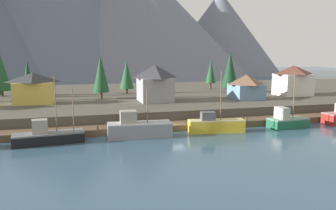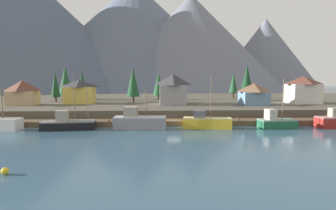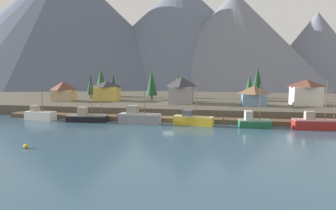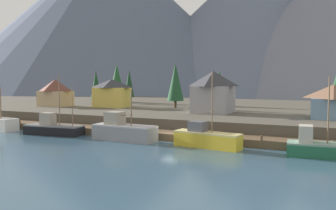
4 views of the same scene
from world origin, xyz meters
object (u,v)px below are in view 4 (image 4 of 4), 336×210
Objects in this scene: fishing_boat_green at (316,147)px; house_blue at (333,101)px; conifer_mid_right at (96,85)px; house_tan at (55,92)px; conifer_back_left at (129,83)px; fishing_boat_grey at (123,131)px; conifer_centre at (117,80)px; fishing_boat_black at (53,128)px; conifer_mid_left at (219,85)px; house_yellow at (112,93)px; fishing_boat_yellow at (206,138)px; house_grey at (213,92)px; conifer_back_right at (175,82)px.

fishing_boat_green is 17.46m from house_blue.
house_blue is at bearing -10.81° from conifer_mid_right.
house_tan is 17.14m from conifer_back_left.
conifer_centre is at bearing 127.47° from fishing_boat_grey.
fishing_boat_black is at bearing -175.69° from fishing_boat_grey.
fishing_boat_green is at bearing -57.97° from conifer_mid_left.
conifer_mid_left is (19.59, 12.05, 1.50)m from house_yellow.
conifer_mid_left reaches higher than house_blue.
fishing_boat_black is 36.91m from fishing_boat_green.
conifer_mid_right reaches higher than fishing_boat_yellow.
house_yellow reaches higher than house_blue.
fishing_boat_yellow is 0.96× the size of conifer_centre.
house_blue is 53.67m from conifer_centre.
fishing_boat_green is 1.11× the size of conifer_mid_right.
house_grey is at bearing 128.61° from fishing_boat_green.
house_blue is at bearing -18.70° from conifer_back_left.
conifer_mid_left is at bearing 113.02° from fishing_boat_yellow.
conifer_back_right is (-6.70, -8.37, 0.81)m from conifer_mid_left.
house_yellow is (-40.50, 21.38, 4.42)m from fishing_boat_green.
conifer_mid_right is 20.61m from conifer_back_right.
house_yellow is (-27.93, 21.36, 4.35)m from fishing_boat_yellow.
conifer_back_right reaches higher than house_yellow.
conifer_mid_left is (16.00, 33.57, 6.02)m from fishing_boat_black.
conifer_mid_left is (3.67, 33.45, 5.66)m from fishing_boat_grey.
house_yellow is 9.31m from conifer_mid_right.
conifer_mid_right is (-48.16, 26.42, 6.01)m from fishing_boat_green.
conifer_centre is (4.46, 17.43, 2.52)m from house_tan.
house_tan is 0.82× the size of conifer_mid_right.
fishing_boat_grey is 1.27× the size of house_grey.
conifer_back_left is at bearing 161.30° from house_blue.
conifer_centre is at bearing 144.12° from fishing_boat_yellow.
fishing_boat_grey is at bearing -32.95° from house_tan.
conifer_back_right is (14.94, -6.81, 0.50)m from conifer_back_left.
conifer_centre reaches higher than conifer_back_left.
conifer_mid_right is (-49.81, 9.51, 1.96)m from house_blue.
conifer_mid_left reaches higher than fishing_boat_green.
house_grey is (19.35, 18.74, 5.24)m from fishing_boat_black.
fishing_boat_grey is 35.89m from conifer_mid_right.
house_grey is (22.94, -2.78, 0.73)m from house_yellow.
house_grey is at bearing -32.72° from conifer_back_right.
conifer_back_left is (10.42, 13.49, 1.83)m from house_tan.
fishing_boat_black is 1.49× the size of house_blue.
fishing_boat_grey is at bearing -110.67° from house_grey.
house_tan is at bearing -179.64° from house_grey.
house_blue reaches higher than fishing_boat_grey.
conifer_mid_right is 0.98× the size of conifer_back_left.
conifer_mid_left is 0.96× the size of conifer_back_left.
fishing_boat_green is at bearing -27.83° from house_yellow.
fishing_boat_black is 24.92m from house_tan.
fishing_boat_black is 33.11m from conifer_back_left.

